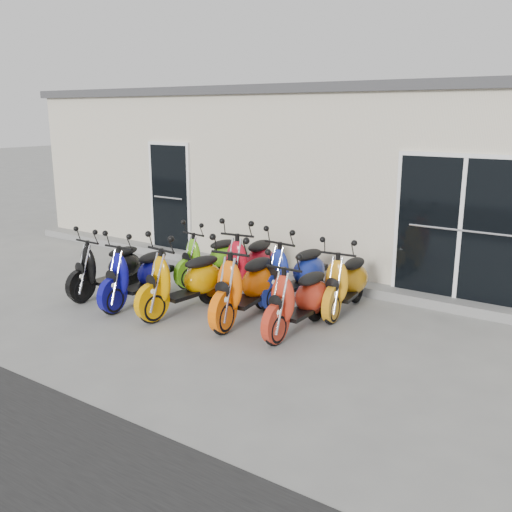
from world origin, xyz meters
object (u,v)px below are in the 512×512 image
object	(u,v)px
scooter_front_red	(298,289)
scooter_back_blue	(295,263)
scooter_front_black	(107,260)
scooter_front_orange_a	(183,271)
scooter_back_green	(209,251)
scooter_front_blue	(137,266)
scooter_back_red	(249,255)
scooter_front_orange_b	(245,276)
scooter_back_yellow	(346,273)

from	to	relation	value
scooter_front_red	scooter_back_blue	world-z (taller)	scooter_back_blue
scooter_front_black	scooter_front_red	distance (m)	3.38
scooter_front_orange_a	scooter_back_green	world-z (taller)	scooter_front_orange_a
scooter_front_blue	scooter_back_blue	bearing A→B (deg)	32.29
scooter_back_green	scooter_back_red	size ratio (longest dim) A/B	0.87
scooter_front_black	scooter_front_orange_b	distance (m)	2.54
scooter_front_blue	scooter_front_black	bearing A→B (deg)	171.58
scooter_back_green	scooter_back_blue	world-z (taller)	scooter_back_blue
scooter_front_black	scooter_back_blue	bearing A→B (deg)	27.54
scooter_back_green	scooter_back_yellow	world-z (taller)	scooter_back_yellow
scooter_back_green	scooter_front_red	bearing A→B (deg)	-18.00
scooter_back_yellow	scooter_back_blue	bearing A→B (deg)	176.36
scooter_front_red	scooter_front_orange_a	bearing A→B (deg)	-170.69
scooter_front_orange_a	scooter_back_red	size ratio (longest dim) A/B	0.97
scooter_back_blue	scooter_back_yellow	bearing A→B (deg)	7.82
scooter_front_red	scooter_back_yellow	distance (m)	1.09
scooter_front_orange_a	scooter_back_red	world-z (taller)	scooter_back_red
scooter_front_black	scooter_front_blue	world-z (taller)	scooter_front_blue
scooter_back_blue	scooter_back_yellow	size ratio (longest dim) A/B	1.04
scooter_front_black	scooter_front_orange_b	size ratio (longest dim) A/B	0.89
scooter_front_orange_a	scooter_back_yellow	bearing A→B (deg)	41.57
scooter_front_red	scooter_back_green	bearing A→B (deg)	155.57
scooter_front_black	scooter_back_green	world-z (taller)	scooter_front_black
scooter_back_red	scooter_back_yellow	world-z (taller)	scooter_back_red
scooter_back_green	scooter_back_red	distance (m)	0.94
scooter_back_green	scooter_front_orange_b	bearing A→B (deg)	-29.21
scooter_front_orange_a	scooter_back_green	size ratio (longest dim) A/B	1.11
scooter_back_blue	scooter_front_orange_a	bearing A→B (deg)	-124.37
scooter_back_blue	scooter_back_red	bearing A→B (deg)	-172.08
scooter_front_black	scooter_back_blue	distance (m)	3.02
scooter_back_red	scooter_front_black	bearing A→B (deg)	-152.65
scooter_front_red	scooter_back_blue	xyz separation A→B (m)	(-0.67, 1.04, 0.03)
scooter_front_blue	scooter_back_red	world-z (taller)	scooter_back_red
scooter_front_orange_a	scooter_front_orange_b	distance (m)	0.97
scooter_front_red	scooter_back_green	size ratio (longest dim) A/B	1.06
scooter_front_orange_b	scooter_back_yellow	bearing A→B (deg)	40.56
scooter_front_black	scooter_front_red	size ratio (longest dim) A/B	0.97
scooter_back_red	scooter_front_orange_a	bearing A→B (deg)	-110.09
scooter_back_yellow	scooter_back_red	bearing A→B (deg)	176.41
scooter_back_yellow	scooter_front_orange_b	bearing A→B (deg)	-138.77
scooter_front_orange_b	scooter_front_red	size ratio (longest dim) A/B	1.10
scooter_front_red	scooter_back_yellow	xyz separation A→B (m)	(0.18, 1.08, -0.00)
scooter_back_yellow	scooter_front_black	bearing A→B (deg)	-164.45
scooter_front_red	scooter_back_red	xyz separation A→B (m)	(-1.51, 1.01, 0.05)
scooter_front_orange_b	scooter_back_blue	size ratio (longest dim) A/B	1.05
scooter_front_blue	scooter_back_red	distance (m)	1.78
scooter_back_red	scooter_back_yellow	distance (m)	1.69
scooter_back_red	scooter_back_blue	bearing A→B (deg)	-5.75
scooter_front_orange_b	scooter_back_red	size ratio (longest dim) A/B	1.01
scooter_front_red	scooter_back_blue	size ratio (longest dim) A/B	0.96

